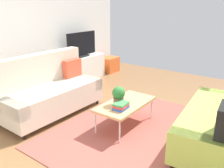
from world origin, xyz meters
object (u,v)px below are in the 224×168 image
(vase_1, at_px, (68,56))
(couch_beige, at_px, (50,91))
(potted_plant, at_px, (119,95))
(storage_trunk, at_px, (110,64))
(vase_0, at_px, (64,57))
(tv, at_px, (82,45))
(coffee_table, at_px, (125,104))
(couch_green, at_px, (222,118))
(bottle_0, at_px, (75,55))
(tv_console, at_px, (82,68))
(table_book_0, at_px, (121,108))

(vase_1, bearing_deg, couch_beige, -145.34)
(potted_plant, bearing_deg, storage_trunk, 39.23)
(vase_0, bearing_deg, tv, -6.88)
(couch_beige, relative_size, vase_1, 10.94)
(couch_beige, xyz_separation_m, vase_0, (1.30, 1.00, 0.28))
(storage_trunk, xyz_separation_m, vase_0, (-1.68, 0.15, 0.50))
(couch_beige, relative_size, tv, 1.91)
(potted_plant, bearing_deg, vase_1, 63.26)
(potted_plant, relative_size, vase_1, 1.75)
(tv, relative_size, vase_0, 6.43)
(potted_plant, bearing_deg, coffee_table, -21.35)
(couch_green, relative_size, potted_plant, 6.46)
(coffee_table, distance_m, bottle_0, 2.66)
(couch_beige, bearing_deg, tv, -153.04)
(couch_green, xyz_separation_m, storage_trunk, (2.30, 3.70, -0.22))
(coffee_table, bearing_deg, couch_beige, 105.21)
(coffee_table, relative_size, potted_plant, 3.60)
(coffee_table, height_order, potted_plant, potted_plant)
(tv_console, bearing_deg, potted_plant, -124.94)
(couch_green, distance_m, tv, 3.99)
(table_book_0, height_order, vase_1, vase_1)
(table_book_0, height_order, bottle_0, bottle_0)
(couch_green, bearing_deg, tv, 66.62)
(coffee_table, bearing_deg, couch_green, -78.32)
(coffee_table, xyz_separation_m, potted_plant, (-0.13, 0.05, 0.19))
(storage_trunk, relative_size, vase_1, 2.98)
(couch_green, bearing_deg, tv_console, 66.71)
(couch_green, bearing_deg, vase_1, 72.90)
(coffee_table, relative_size, tv_console, 0.79)
(coffee_table, xyz_separation_m, vase_0, (0.91, 2.42, 0.32))
(tv_console, xyz_separation_m, storage_trunk, (1.10, -0.10, -0.10))
(tv_console, bearing_deg, tv, -90.00)
(storage_trunk, distance_m, vase_0, 1.76)
(tv_console, distance_m, tv, 0.63)
(storage_trunk, height_order, potted_plant, potted_plant)
(coffee_table, distance_m, table_book_0, 0.26)
(couch_green, height_order, vase_0, couch_green)
(coffee_table, height_order, storage_trunk, storage_trunk)
(tv, bearing_deg, tv_console, 90.00)
(coffee_table, relative_size, table_book_0, 4.58)
(couch_green, xyz_separation_m, bottle_0, (0.93, 3.76, 0.29))
(table_book_0, bearing_deg, bottle_0, 58.71)
(tv, height_order, table_book_0, tv)
(bottle_0, bearing_deg, vase_1, 149.66)
(couch_green, bearing_deg, coffee_table, 95.94)
(tv_console, bearing_deg, couch_green, -107.55)
(potted_plant, relative_size, bottle_0, 1.72)
(couch_beige, distance_m, vase_0, 1.67)
(vase_1, bearing_deg, couch_green, -101.36)
(couch_beige, distance_m, storage_trunk, 3.11)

